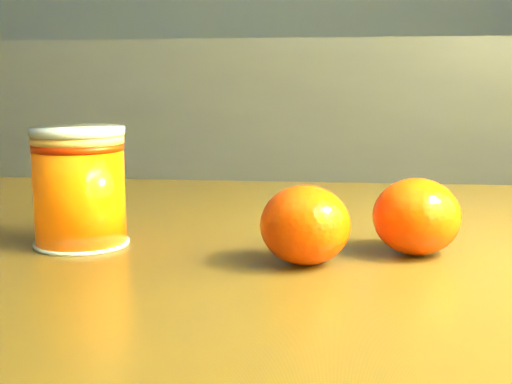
# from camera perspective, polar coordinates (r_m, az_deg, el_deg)

# --- Properties ---
(table) EXTENTS (1.01, 0.76, 0.71)m
(table) POSITION_cam_1_polar(r_m,az_deg,el_deg) (0.58, 5.36, -13.27)
(table) COLOR brown
(table) RESTS_ON ground
(juice_glass) EXTENTS (0.07, 0.07, 0.09)m
(juice_glass) POSITION_cam_1_polar(r_m,az_deg,el_deg) (0.56, -13.94, 0.36)
(juice_glass) COLOR #FB6005
(juice_glass) RESTS_ON table
(orange_front) EXTENTS (0.08, 0.08, 0.06)m
(orange_front) POSITION_cam_1_polar(r_m,az_deg,el_deg) (0.54, 12.73, -1.93)
(orange_front) COLOR #F44404
(orange_front) RESTS_ON table
(orange_back) EXTENTS (0.08, 0.08, 0.06)m
(orange_back) POSITION_cam_1_polar(r_m,az_deg,el_deg) (0.50, 3.96, -2.65)
(orange_back) COLOR #F44404
(orange_back) RESTS_ON table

